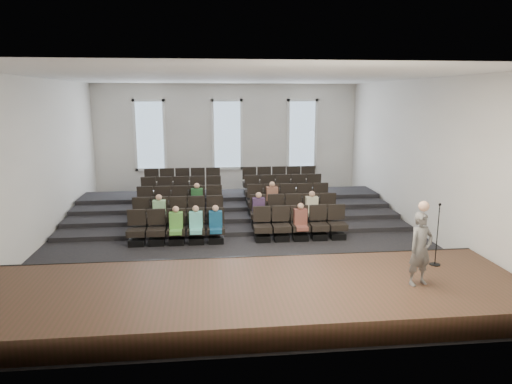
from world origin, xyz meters
TOP-DOWN VIEW (x-y plane):
  - ground at (0.00, 0.00)m, footprint 14.00×14.00m
  - ceiling at (0.00, 0.00)m, footprint 12.00×14.00m
  - wall_back at (0.00, 7.02)m, footprint 12.00×0.04m
  - wall_front at (0.00, -7.02)m, footprint 12.00×0.04m
  - wall_left at (-6.02, 0.00)m, footprint 0.04×14.00m
  - wall_right at (6.02, 0.00)m, footprint 0.04×14.00m
  - stage at (0.00, -5.10)m, footprint 11.80×3.60m
  - stage_lip at (0.00, -3.33)m, footprint 11.80×0.06m
  - risers at (0.00, 3.17)m, footprint 11.80×4.80m
  - seating_rows at (-0.00, 1.54)m, footprint 6.80×4.70m
  - windows at (0.00, 6.95)m, footprint 8.44×0.10m
  - audience at (-0.15, 0.22)m, footprint 5.45×2.64m
  - speaker at (3.50, -5.41)m, footprint 0.66×0.53m
  - mic_stand at (4.42, -4.36)m, footprint 0.25×0.25m

SIDE VIEW (x-z plane):
  - ground at x=0.00m, z-range 0.00..0.00m
  - risers at x=0.00m, z-range -0.10..0.50m
  - stage at x=0.00m, z-range 0.00..0.50m
  - stage_lip at x=0.00m, z-range -0.01..0.51m
  - seating_rows at x=0.00m, z-range -0.15..1.52m
  - audience at x=-0.15m, z-range 0.25..1.35m
  - mic_stand at x=4.42m, z-range 0.19..1.71m
  - speaker at x=3.50m, z-range 0.50..2.08m
  - wall_back at x=0.00m, z-range 0.00..5.00m
  - wall_front at x=0.00m, z-range 0.00..5.00m
  - wall_left at x=-6.02m, z-range 0.00..5.00m
  - wall_right at x=6.02m, z-range 0.00..5.00m
  - windows at x=0.00m, z-range 1.08..4.32m
  - ceiling at x=0.00m, z-range 5.00..5.02m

